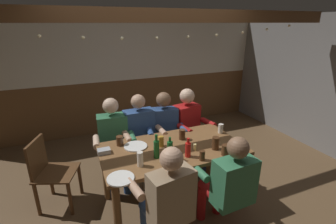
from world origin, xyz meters
TOP-DOWN VIEW (x-y plane):
  - ground_plane at (0.00, 0.00)m, footprint 7.03×7.03m
  - back_wall_upper at (0.00, 2.56)m, footprint 5.86×0.12m
  - back_wall_wainscot at (0.00, 2.56)m, footprint 5.86×0.12m
  - ceiling_beam at (0.00, 0.57)m, footprint 5.27×0.14m
  - dining_table at (0.00, 0.04)m, footprint 1.65×0.90m
  - person_0 at (-0.56, 0.71)m, footprint 0.55×0.55m
  - person_1 at (-0.18, 0.72)m, footprint 0.56×0.53m
  - person_2 at (0.17, 0.72)m, footprint 0.59×0.56m
  - person_3 at (0.57, 0.71)m, footprint 0.55×0.58m
  - person_4 at (-0.34, -0.64)m, footprint 0.58×0.55m
  - person_5 at (0.33, -0.63)m, footprint 0.56×0.54m
  - chair_empty_near_right at (-1.37, 0.56)m, footprint 0.57×0.57m
  - table_candle at (0.21, -0.12)m, footprint 0.04×0.04m
  - condiment_caddy at (-0.76, 0.21)m, footprint 0.14×0.10m
  - plate_0 at (-0.39, 0.22)m, footprint 0.27×0.27m
  - plate_1 at (-0.69, -0.34)m, footprint 0.26×0.26m
  - bottle_0 at (-0.13, -0.19)m, footprint 0.06×0.06m
  - bottle_1 at (0.08, -0.21)m, footprint 0.06×0.06m
  - bottle_2 at (-0.25, -0.10)m, footprint 0.06×0.06m
  - pint_glass_0 at (0.20, 0.19)m, footprint 0.08×0.08m
  - pint_glass_1 at (-0.55, 0.33)m, footprint 0.08×0.08m
  - pint_glass_2 at (0.75, 0.17)m, footprint 0.07×0.07m
  - pint_glass_3 at (-0.11, 0.12)m, footprint 0.07×0.07m
  - pint_glass_4 at (-0.46, -0.20)m, footprint 0.06×0.06m
  - pint_glass_5 at (0.47, -0.34)m, footprint 0.08×0.08m
  - pint_glass_6 at (0.18, -0.34)m, footprint 0.06×0.06m
  - pint_glass_7 at (0.45, -0.18)m, footprint 0.08×0.08m
  - string_lights at (0.00, 0.52)m, footprint 4.14×0.04m

SIDE VIEW (x-z plane):
  - ground_plane at x=0.00m, z-range 0.00..0.00m
  - chair_empty_near_right at x=-1.37m, z-range 0.04..0.92m
  - back_wall_wainscot at x=0.00m, z-range 0.00..1.06m
  - person_5 at x=0.33m, z-range 0.06..1.24m
  - dining_table at x=0.00m, z-range 0.27..1.04m
  - person_4 at x=-0.34m, z-range 0.06..1.27m
  - person_0 at x=-0.56m, z-range 0.06..1.29m
  - person_1 at x=-0.18m, z-range 0.06..1.29m
  - person_2 at x=0.17m, z-range 0.06..1.29m
  - person_3 at x=0.57m, z-range 0.06..1.30m
  - plate_0 at x=-0.39m, z-range 0.77..0.78m
  - plate_1 at x=-0.69m, z-range 0.77..0.78m
  - condiment_caddy at x=-0.76m, z-range 0.77..0.82m
  - table_candle at x=0.21m, z-range 0.77..0.85m
  - pint_glass_6 at x=0.18m, z-range 0.77..0.88m
  - pint_glass_1 at x=-0.55m, z-range 0.77..0.88m
  - pint_glass_3 at x=-0.11m, z-range 0.77..0.89m
  - pint_glass_5 at x=0.47m, z-range 0.77..0.89m
  - pint_glass_2 at x=0.75m, z-range 0.77..0.89m
  - pint_glass_0 at x=0.20m, z-range 0.77..0.90m
  - pint_glass_7 at x=0.45m, z-range 0.77..0.92m
  - pint_glass_4 at x=-0.46m, z-range 0.77..0.93m
  - bottle_1 at x=0.08m, z-range 0.75..0.97m
  - bottle_0 at x=-0.13m, z-range 0.75..1.00m
  - bottle_2 at x=-0.25m, z-range 0.74..1.01m
  - back_wall_upper at x=0.00m, z-range 1.06..2.30m
  - string_lights at x=0.00m, z-range 1.94..2.11m
  - ceiling_beam at x=0.00m, z-range 2.14..2.30m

